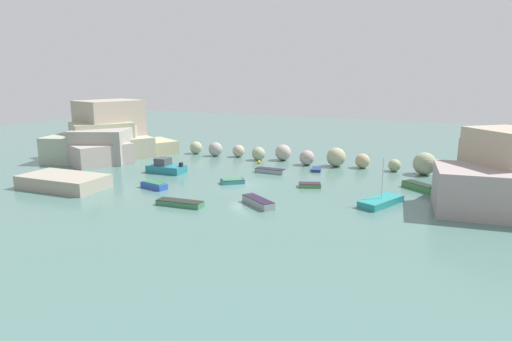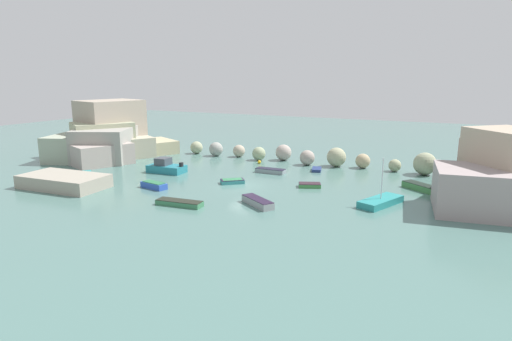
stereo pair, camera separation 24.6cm
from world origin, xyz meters
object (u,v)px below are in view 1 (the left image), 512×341
Objects in this scene: moored_boat_2 at (381,201)px; moored_boat_7 at (270,171)px; moored_boat_6 at (180,203)px; moored_boat_9 at (316,169)px; stone_dock at (64,181)px; moored_boat_0 at (166,167)px; moored_boat_8 at (154,185)px; moored_boat_3 at (232,181)px; channel_buoy at (259,162)px; moored_boat_1 at (310,185)px; moored_boat_10 at (258,202)px; moored_boat_4 at (420,187)px; moored_boat_5 at (86,175)px.

moored_boat_2 reaches higher than moored_boat_7.
moored_boat_6 is 21.33m from moored_boat_9.
moored_boat_2 is 18.86m from moored_boat_6.
stone_dock is 15.19m from moored_boat_6.
moored_boat_0 is 14.97m from moored_boat_6.
moored_boat_3 is at bearing 52.44° from moored_boat_8.
moored_boat_9 is at bearing -5.58° from channel_buoy.
moored_boat_6 is at bearing 31.72° from moored_boat_1.
moored_boat_6 is 7.49m from moored_boat_8.
moored_boat_10 is at bearing -41.54° from moored_boat_2.
stone_dock is 19.20× the size of channel_buoy.
channel_buoy is 22.16m from moored_boat_4.
moored_boat_2 is 1.33× the size of moored_boat_4.
moored_boat_2 reaches higher than moored_boat_10.
moored_boat_3 is at bearing -7.79° from moored_boat_1.
moored_boat_3 is at bearing -72.86° from moored_boat_2.
moored_boat_1 is at bearing -123.18° from moored_boat_5.
moored_boat_0 reaches higher than moored_boat_7.
moored_boat_8 reaches higher than moored_boat_4.
moored_boat_4 is 1.00× the size of moored_boat_10.
stone_dock reaches higher than moored_boat_10.
moored_boat_5 is 28.31m from moored_boat_9.
moored_boat_2 is 15.59m from moored_boat_9.
moored_boat_4 is 28.46m from moored_boat_8.
moored_boat_5 reaches higher than moored_boat_1.
moored_boat_10 reaches higher than channel_buoy.
moored_boat_3 is 0.76× the size of moored_boat_7.
stone_dock is 2.69× the size of moored_boat_5.
moored_boat_7 is (-6.81, 4.55, 0.05)m from moored_boat_1.
channel_buoy is at bearing -91.42° from moored_boat_5.
moored_boat_6 reaches higher than channel_buoy.
moored_boat_2 is (8.26, -3.36, 0.11)m from moored_boat_1.
moored_boat_7 is 1.51× the size of moored_boat_9.
moored_boat_7 is at bearing -56.86° from moored_boat_1.
moored_boat_3 is at bearing 54.75° from moored_boat_4.
moored_boat_5 reaches higher than moored_boat_9.
moored_boat_8 is (-6.44, -5.75, 0.09)m from moored_boat_3.
moored_boat_7 is at bearing 68.27° from moored_boat_8.
channel_buoy is 0.19× the size of moored_boat_9.
moored_boat_2 is 17.02m from moored_boat_7.
stone_dock is 2.79× the size of moored_boat_8.
channel_buoy is at bearing 58.65° from stone_dock.
moored_boat_5 is at bearing -7.00° from moored_boat_1.
moored_boat_7 is at bearing -96.88° from moored_boat_2.
moored_boat_8 is (8.85, 4.15, -0.37)m from stone_dock.
moored_boat_8 is at bearing 126.39° from moored_boat_9.
moored_boat_2 is at bearing 171.36° from moored_boat_0.
moored_boat_2 is 1.59× the size of moored_boat_5.
moored_boat_7 is 1.14× the size of moored_boat_8.
moored_boat_4 and moored_boat_10 have the same top height.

